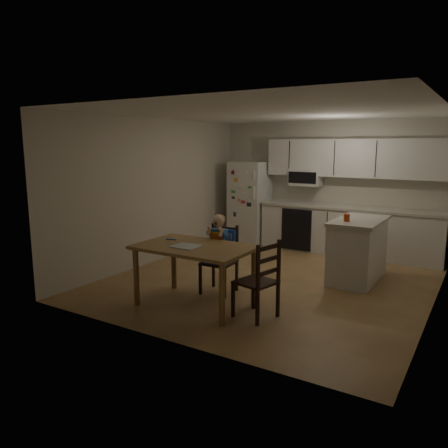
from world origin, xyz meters
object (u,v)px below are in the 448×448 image
chair_booster (220,245)px  kitchen_island (358,249)px  refrigerator (250,203)px  dining_table (195,254)px  red_cup (347,218)px  chair_side (262,276)px

chair_booster → kitchen_island: bearing=42.3°
refrigerator → dining_table: refrigerator is taller
dining_table → chair_booster: (-0.00, 0.62, -0.01)m
refrigerator → red_cup: (2.54, -1.74, 0.15)m
kitchen_island → chair_side: (-0.54, -2.15, 0.06)m
kitchen_island → dining_table: kitchen_island is taller
refrigerator → kitchen_island: (2.65, -1.45, -0.37)m
chair_booster → chair_side: bearing=-35.9°
chair_side → dining_table: bearing=-75.5°
chair_booster → chair_side: size_ratio=1.17×
refrigerator → chair_booster: refrigerator is taller
dining_table → chair_side: size_ratio=1.54×
dining_table → chair_side: chair_side is taller
refrigerator → chair_booster: 3.24m
refrigerator → chair_side: size_ratio=1.79×
red_cup → chair_side: bearing=-103.0°
refrigerator → chair_side: refrigerator is taller
red_cup → chair_booster: chair_booster is taller
refrigerator → kitchen_island: refrigerator is taller
refrigerator → dining_table: size_ratio=1.16×
refrigerator → chair_side: 4.19m
dining_table → chair_side: bearing=1.8°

